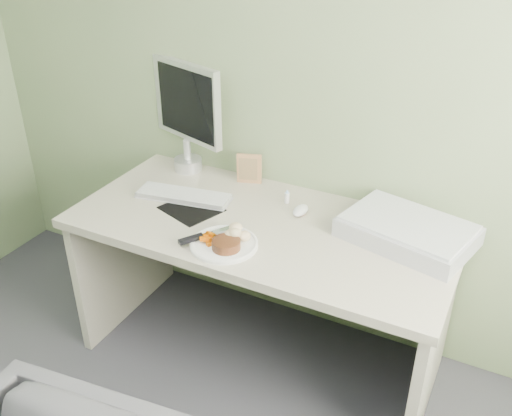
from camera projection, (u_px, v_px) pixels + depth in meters
The scene contains 14 objects.
wall_back at pixel (302, 53), 2.35m from camera, with size 3.50×3.50×0.00m, color gray.
desk at pixel (261, 259), 2.46m from camera, with size 1.60×0.75×0.73m.
plate at pixel (224, 244), 2.22m from camera, with size 0.27×0.27×0.01m, color white.
steak at pixel (226, 244), 2.17m from camera, with size 0.11×0.11×0.04m, color black.
potato_pile at pixel (235, 231), 2.22m from camera, with size 0.12×0.09×0.07m, color tan.
carrot_heap at pixel (208, 237), 2.21m from camera, with size 0.06×0.05×0.04m, color #D65C04.
steak_knife at pixel (201, 236), 2.23m from camera, with size 0.16×0.24×0.02m.
mousepad at pixel (192, 209), 2.47m from camera, with size 0.23×0.20×0.00m, color black.
keyboard at pixel (184, 195), 2.55m from camera, with size 0.42×0.12×0.02m, color white.
computer_mouse at pixel (301, 210), 2.42m from camera, with size 0.06×0.10×0.04m, color white.
photo_frame at pixel (249, 169), 2.66m from camera, with size 0.12×0.01×0.15m, color #945E45.
eyedrop_bottle at pixel (287, 197), 2.51m from camera, with size 0.02×0.02×0.07m.
scanner at pixel (407, 232), 2.24m from camera, with size 0.49×0.33×0.08m, color #B0B2B8.
monitor at pixel (187, 111), 2.68m from camera, with size 0.43×0.18×0.53m.
Camera 1 is at (0.90, -0.20, 1.95)m, focal length 40.00 mm.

